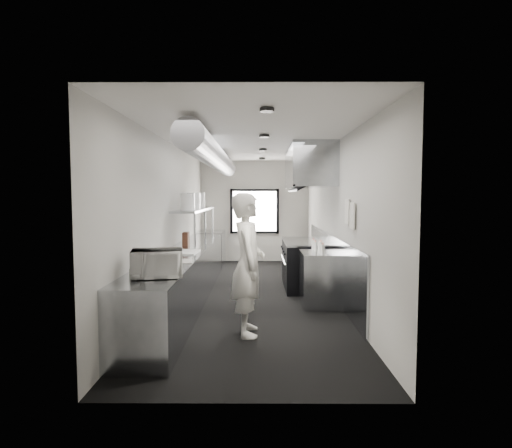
{
  "coord_description": "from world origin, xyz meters",
  "views": [
    {
      "loc": [
        0.11,
        -7.57,
        1.85
      ],
      "look_at": [
        0.06,
        -0.2,
        1.34
      ],
      "focal_mm": 29.16,
      "sensor_mm": 36.0,
      "label": 1
    }
  ],
  "objects_px": {
    "pass_shelf": "(196,210)",
    "squeeze_bottle_c": "(319,247)",
    "bottle_station": "(321,279)",
    "plate_stack_a": "(188,202)",
    "range": "(305,264)",
    "far_work_table": "(210,249)",
    "deli_tub_b": "(149,267)",
    "plate_stack_d": "(200,200)",
    "line_cook": "(248,264)",
    "small_plate": "(178,260)",
    "squeeze_bottle_a": "(323,250)",
    "knife_block": "(186,239)",
    "microwave": "(157,263)",
    "squeeze_bottle_d": "(315,246)",
    "squeeze_bottle_e": "(313,245)",
    "squeeze_bottle_b": "(321,248)",
    "exhaust_hood": "(308,168)",
    "deli_tub_a": "(135,272)",
    "plate_stack_b": "(193,201)",
    "cutting_board": "(184,252)",
    "plate_stack_c": "(195,201)",
    "prep_counter": "(186,276)"
  },
  "relations": [
    {
      "from": "squeeze_bottle_b",
      "to": "knife_block",
      "type": "bearing_deg",
      "value": 155.83
    },
    {
      "from": "cutting_board",
      "to": "squeeze_bottle_a",
      "type": "bearing_deg",
      "value": -7.25
    },
    {
      "from": "deli_tub_b",
      "to": "squeeze_bottle_b",
      "type": "xyz_separation_m",
      "value": [
        2.37,
        1.61,
        0.04
      ]
    },
    {
      "from": "small_plate",
      "to": "squeeze_bottle_e",
      "type": "relative_size",
      "value": 1.02
    },
    {
      "from": "squeeze_bottle_a",
      "to": "line_cook",
      "type": "bearing_deg",
      "value": -136.63
    },
    {
      "from": "plate_stack_b",
      "to": "squeeze_bottle_c",
      "type": "bearing_deg",
      "value": -30.53
    },
    {
      "from": "prep_counter",
      "to": "bottle_station",
      "type": "height_order",
      "value": "same"
    },
    {
      "from": "exhaust_hood",
      "to": "deli_tub_b",
      "type": "relative_size",
      "value": 14.43
    },
    {
      "from": "squeeze_bottle_d",
      "to": "microwave",
      "type": "bearing_deg",
      "value": -133.86
    },
    {
      "from": "plate_stack_c",
      "to": "microwave",
      "type": "bearing_deg",
      "value": -87.82
    },
    {
      "from": "squeeze_bottle_e",
      "to": "plate_stack_a",
      "type": "bearing_deg",
      "value": 167.28
    },
    {
      "from": "line_cook",
      "to": "deli_tub_b",
      "type": "distance_m",
      "value": 1.27
    },
    {
      "from": "small_plate",
      "to": "plate_stack_a",
      "type": "distance_m",
      "value": 1.89
    },
    {
      "from": "cutting_board",
      "to": "squeeze_bottle_a",
      "type": "relative_size",
      "value": 3.35
    },
    {
      "from": "squeeze_bottle_a",
      "to": "squeeze_bottle_d",
      "type": "relative_size",
      "value": 1.07
    },
    {
      "from": "squeeze_bottle_d",
      "to": "squeeze_bottle_a",
      "type": "bearing_deg",
      "value": -83.3
    },
    {
      "from": "plate_stack_a",
      "to": "plate_stack_b",
      "type": "relative_size",
      "value": 0.96
    },
    {
      "from": "pass_shelf",
      "to": "plate_stack_a",
      "type": "bearing_deg",
      "value": -90.76
    },
    {
      "from": "plate_stack_d",
      "to": "squeeze_bottle_b",
      "type": "height_order",
      "value": "plate_stack_d"
    },
    {
      "from": "deli_tub_b",
      "to": "plate_stack_a",
      "type": "relative_size",
      "value": 0.49
    },
    {
      "from": "pass_shelf",
      "to": "plate_stack_b",
      "type": "relative_size",
      "value": 9.18
    },
    {
      "from": "far_work_table",
      "to": "squeeze_bottle_a",
      "type": "height_order",
      "value": "squeeze_bottle_a"
    },
    {
      "from": "small_plate",
      "to": "squeeze_bottle_d",
      "type": "bearing_deg",
      "value": 25.57
    },
    {
      "from": "plate_stack_a",
      "to": "plate_stack_c",
      "type": "height_order",
      "value": "plate_stack_c"
    },
    {
      "from": "plate_stack_b",
      "to": "cutting_board",
      "type": "bearing_deg",
      "value": -87.4
    },
    {
      "from": "squeeze_bottle_d",
      "to": "small_plate",
      "type": "bearing_deg",
      "value": -154.43
    },
    {
      "from": "exhaust_hood",
      "to": "deli_tub_a",
      "type": "xyz_separation_m",
      "value": [
        -2.43,
        -3.48,
        -1.44
      ]
    },
    {
      "from": "bottle_station",
      "to": "microwave",
      "type": "height_order",
      "value": "microwave"
    },
    {
      "from": "prep_counter",
      "to": "plate_stack_b",
      "type": "height_order",
      "value": "plate_stack_b"
    },
    {
      "from": "far_work_table",
      "to": "squeeze_bottle_e",
      "type": "height_order",
      "value": "squeeze_bottle_e"
    },
    {
      "from": "exhaust_hood",
      "to": "plate_stack_c",
      "type": "relative_size",
      "value": 7.02
    },
    {
      "from": "line_cook",
      "to": "plate_stack_d",
      "type": "xyz_separation_m",
      "value": [
        -1.18,
        3.97,
        0.8
      ]
    },
    {
      "from": "knife_block",
      "to": "microwave",
      "type": "bearing_deg",
      "value": -87.23
    },
    {
      "from": "prep_counter",
      "to": "squeeze_bottle_c",
      "type": "relative_size",
      "value": 37.86
    },
    {
      "from": "bottle_station",
      "to": "plate_stack_a",
      "type": "bearing_deg",
      "value": 161.13
    },
    {
      "from": "pass_shelf",
      "to": "squeeze_bottle_e",
      "type": "bearing_deg",
      "value": -31.98
    },
    {
      "from": "exhaust_hood",
      "to": "knife_block",
      "type": "distance_m",
      "value": 2.77
    },
    {
      "from": "knife_block",
      "to": "plate_stack_a",
      "type": "distance_m",
      "value": 0.71
    },
    {
      "from": "small_plate",
      "to": "squeeze_bottle_a",
      "type": "bearing_deg",
      "value": 14.26
    },
    {
      "from": "squeeze_bottle_d",
      "to": "squeeze_bottle_e",
      "type": "xyz_separation_m",
      "value": [
        -0.01,
        0.16,
        0.01
      ]
    },
    {
      "from": "prep_counter",
      "to": "plate_stack_a",
      "type": "relative_size",
      "value": 19.23
    },
    {
      "from": "deli_tub_b",
      "to": "plate_stack_d",
      "type": "xyz_separation_m",
      "value": [
        0.04,
        4.32,
        0.78
      ]
    },
    {
      "from": "exhaust_hood",
      "to": "pass_shelf",
      "type": "relative_size",
      "value": 0.73
    },
    {
      "from": "microwave",
      "to": "squeeze_bottle_c",
      "type": "relative_size",
      "value": 3.36
    },
    {
      "from": "deli_tub_a",
      "to": "small_plate",
      "type": "bearing_deg",
      "value": 76.83
    },
    {
      "from": "exhaust_hood",
      "to": "small_plate",
      "type": "distance_m",
      "value": 3.48
    },
    {
      "from": "range",
      "to": "far_work_table",
      "type": "distance_m",
      "value": 3.32
    },
    {
      "from": "pass_shelf",
      "to": "squeeze_bottle_c",
      "type": "bearing_deg",
      "value": -35.95
    },
    {
      "from": "plate_stack_d",
      "to": "squeeze_bottle_e",
      "type": "xyz_separation_m",
      "value": [
        2.27,
        -2.25,
        -0.75
      ]
    },
    {
      "from": "deli_tub_b",
      "to": "plate_stack_d",
      "type": "bearing_deg",
      "value": 89.47
    }
  ]
}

